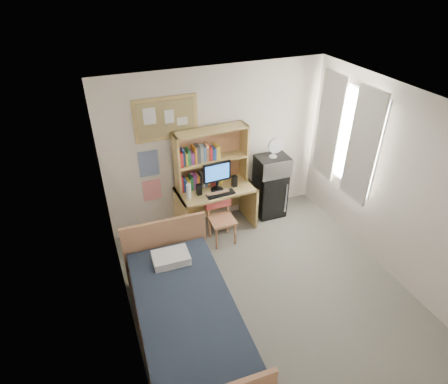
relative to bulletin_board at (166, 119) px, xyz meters
name	(u,v)px	position (x,y,z in m)	size (l,w,h in m)	color
floor	(274,301)	(0.78, -2.08, -1.93)	(3.60, 4.20, 0.02)	gray
ceiling	(293,115)	(0.78, -2.08, 0.68)	(3.60, 4.20, 0.02)	white
wall_back	(217,148)	(0.78, 0.02, -0.62)	(3.60, 0.04, 2.60)	white
wall_left	(123,263)	(-1.02, -2.08, -0.62)	(0.04, 4.20, 2.60)	white
wall_right	(403,192)	(2.58, -2.08, -0.62)	(0.04, 4.20, 2.60)	white
window_unit	(346,136)	(2.53, -0.88, -0.32)	(0.10, 1.40, 1.70)	white
curtain_left	(362,147)	(2.50, -1.28, -0.32)	(0.04, 0.55, 1.70)	silver
curtain_right	(329,126)	(2.50, -0.48, -0.32)	(0.04, 0.55, 1.70)	silver
bulletin_board	(166,119)	(0.00, 0.00, 0.00)	(0.94, 0.03, 0.64)	#A08C54
poster_wave	(149,164)	(-0.32, 0.01, -0.67)	(0.30, 0.01, 0.42)	#23448F
poster_japan	(152,190)	(-0.32, 0.01, -1.14)	(0.28, 0.01, 0.36)	red
desk	(216,208)	(0.63, -0.31, -1.53)	(1.24, 0.62, 0.78)	tan
desk_chair	(222,220)	(0.60, -0.67, -1.50)	(0.42, 0.42, 0.83)	tan
mini_fridge	(269,193)	(1.65, -0.24, -1.52)	(0.48, 0.48, 0.81)	black
bed	(187,323)	(-0.45, -2.23, -1.62)	(1.10, 2.19, 0.60)	#1A2230
hutch	(211,158)	(0.62, -0.16, -0.67)	(1.16, 0.29, 0.95)	tan
monitor	(217,177)	(0.63, -0.37, -0.90)	(0.45, 0.04, 0.48)	black
keyboard	(221,194)	(0.64, -0.51, -1.13)	(0.45, 0.14, 0.02)	black
speaker_left	(199,190)	(0.33, -0.39, -1.05)	(0.07, 0.07, 0.18)	black
speaker_right	(234,181)	(0.93, -0.36, -1.05)	(0.08, 0.08, 0.19)	black
water_bottle	(189,192)	(0.15, -0.44, -1.02)	(0.07, 0.07, 0.25)	white
hoodie	(217,201)	(0.60, -0.47, -1.27)	(0.42, 0.13, 0.20)	#F15B5D
microwave	(272,165)	(1.65, -0.26, -0.96)	(0.53, 0.40, 0.31)	silver
desk_fan	(274,148)	(1.65, -0.26, -0.64)	(0.26, 0.26, 0.33)	white
pillow	(171,258)	(-0.42, -1.48, -1.26)	(0.46, 0.32, 0.11)	white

